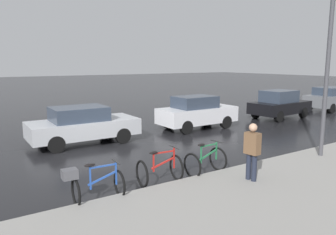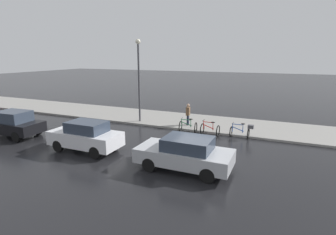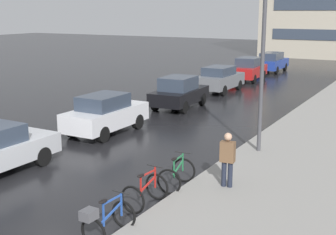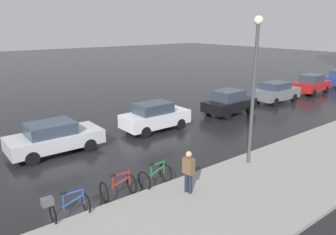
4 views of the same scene
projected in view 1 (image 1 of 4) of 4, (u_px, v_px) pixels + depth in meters
ground_plane at (106, 156)px, 11.60m from camera, size 140.00×140.00×0.00m
bicycle_nearest at (92, 183)px, 7.69m from camera, size 0.73×1.41×0.97m
bicycle_second at (160, 169)px, 8.96m from camera, size 0.81×1.17×0.99m
bicycle_third at (206, 161)px, 9.71m from camera, size 0.83×1.18×0.97m
car_silver at (83, 125)px, 13.35m from camera, size 1.97×4.34×1.53m
car_white at (197, 112)px, 16.33m from camera, size 1.73×3.98×1.65m
car_black at (280, 104)px, 19.41m from camera, size 2.01×3.94×1.66m
car_grey at (331, 98)px, 22.56m from camera, size 1.87×3.93×1.60m
pedestrian at (252, 151)px, 8.77m from camera, size 0.42×0.28×1.71m
streetlamp at (329, 43)px, 10.61m from camera, size 0.37×0.37×6.25m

